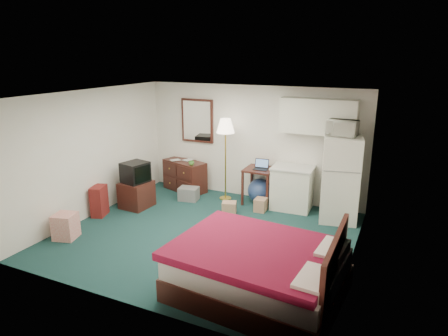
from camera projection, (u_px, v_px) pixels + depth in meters
The scene contains 25 objects.
floor at pixel (206, 235), 7.18m from camera, with size 5.00×4.50×0.01m, color black.
ceiling at pixel (204, 95), 6.49m from camera, with size 5.00×4.50×0.01m, color white.
walls at pixel (205, 168), 6.84m from camera, with size 5.01×4.51×2.50m.
mirror at pixel (197, 121), 9.21m from camera, with size 0.80×0.06×1.00m, color white, non-canonical shape.
upper_cabinets at pixel (318, 116), 7.86m from camera, with size 1.50×0.35×0.70m, color white, non-canonical shape.
headboard at pixel (334, 273), 4.89m from camera, with size 0.06×1.56×1.00m, color #351814, non-canonical shape.
dresser at pixel (185, 176), 9.44m from camera, with size 1.05×0.48×0.72m, color #351814, non-canonical shape.
floor_lamp at pixel (225, 160), 8.73m from camera, with size 0.39×0.39×1.81m, color gold, non-canonical shape.
desk at pixel (259, 186), 8.63m from camera, with size 0.61×0.61×0.78m, color #351814, non-canonical shape.
exercise_ball at pixel (260, 191), 8.68m from camera, with size 0.54×0.54×0.54m, color navy.
kitchen_counter at pixel (292, 189), 8.30m from camera, with size 0.80×0.61×0.88m, color white, non-canonical shape.
fridge at pixel (340, 179), 7.62m from camera, with size 0.69×0.69×1.67m, color white, non-canonical shape.
bed at pixel (258, 271), 5.35m from camera, with size 2.15×1.67×0.69m, color #5D0717, non-canonical shape.
tv_stand at pixel (137, 194), 8.43m from camera, with size 0.55×0.60×0.55m, color #351814, non-canonical shape.
suitcase at pixel (99, 201), 7.98m from camera, with size 0.24×0.38×0.61m, color maroon, non-canonical shape.
retail_box at pixel (66, 226), 7.01m from camera, with size 0.36×0.36×0.45m, color #F2DCCC, non-canonical shape.
file_bin at pixel (189, 194), 8.86m from camera, with size 0.42×0.31×0.29m, color slate, non-canonical shape.
cardboard_box_a at pixel (229, 208), 8.13m from camera, with size 0.28×0.24×0.24m, color #A17B61, non-canonical shape.
cardboard_box_b at pixel (261, 205), 8.25m from camera, with size 0.23×0.27×0.27m, color #A17B61, non-canonical shape.
laptop at pixel (261, 165), 8.42m from camera, with size 0.30×0.24×0.20m, color black, non-canonical shape.
crt_tv at pixel (135, 172), 8.31m from camera, with size 0.46×0.50×0.43m, color black, non-canonical shape.
microwave at pixel (343, 126), 7.37m from camera, with size 0.54×0.30×0.36m, color white.
book_a at pixel (174, 155), 9.43m from camera, with size 0.16×0.02×0.22m, color #A17B61.
book_b at pixel (185, 155), 9.42m from camera, with size 0.17×0.02×0.23m, color #A17B61.
mug at pixel (191, 163), 8.97m from camera, with size 0.13×0.10×0.13m, color #4E9036.
Camera 1 is at (3.07, -5.81, 3.15)m, focal length 32.00 mm.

